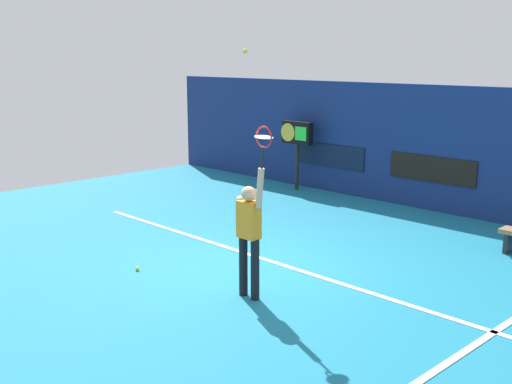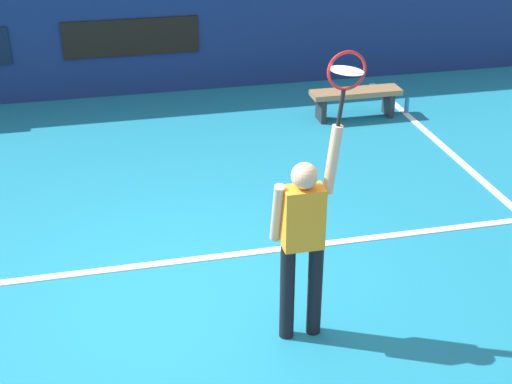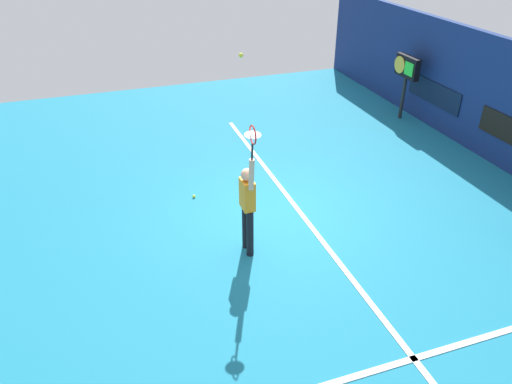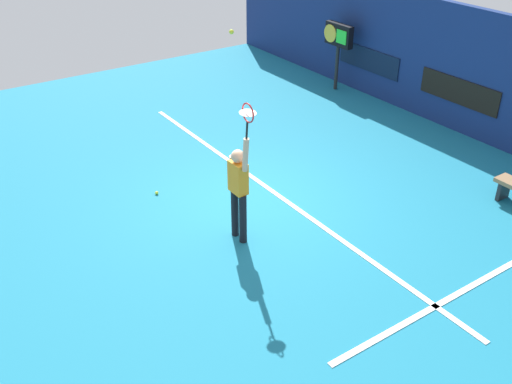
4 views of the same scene
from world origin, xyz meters
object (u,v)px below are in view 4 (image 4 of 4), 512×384
(tennis_racket, at_px, (248,115))
(scoreboard_clock, at_px, (338,38))
(spare_ball, at_px, (157,193))
(tennis_player, at_px, (239,187))
(tennis_ball, at_px, (231,32))

(tennis_racket, xyz_separation_m, scoreboard_clock, (-5.02, 6.30, -0.95))
(tennis_racket, relative_size, spare_ball, 9.07)
(tennis_racket, relative_size, scoreboard_clock, 0.34)
(tennis_player, xyz_separation_m, spare_ball, (-2.17, -0.52, -0.98))
(tennis_player, xyz_separation_m, tennis_ball, (0.02, -0.09, 2.58))
(tennis_player, bearing_deg, tennis_racket, -0.82)
(tennis_racket, distance_m, tennis_ball, 1.23)
(scoreboard_clock, bearing_deg, tennis_ball, -53.41)
(tennis_racket, height_order, scoreboard_clock, tennis_racket)
(tennis_ball, height_order, scoreboard_clock, tennis_ball)
(tennis_player, relative_size, scoreboard_clock, 1.08)
(tennis_player, bearing_deg, scoreboard_clock, 126.87)
(scoreboard_clock, distance_m, spare_ball, 7.41)
(tennis_player, distance_m, spare_ball, 2.44)
(scoreboard_clock, xyz_separation_m, spare_ball, (2.55, -6.82, -1.41))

